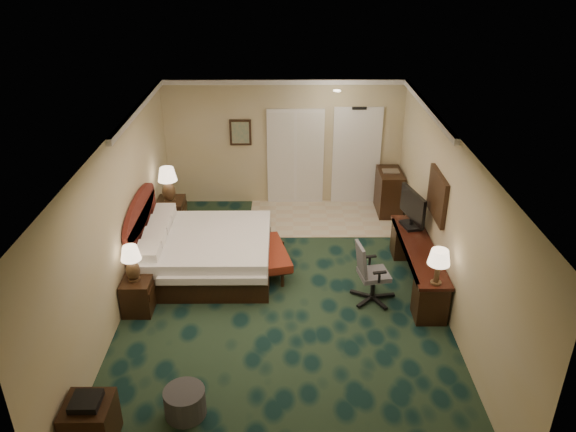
{
  "coord_description": "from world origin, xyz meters",
  "views": [
    {
      "loc": [
        0.02,
        -7.54,
        5.25
      ],
      "look_at": [
        0.07,
        0.6,
        1.2
      ],
      "focal_mm": 35.0,
      "sensor_mm": 36.0,
      "label": 1
    }
  ],
  "objects_px": {
    "lamp_near": "(132,263)",
    "desk": "(417,266)",
    "nightstand_far": "(172,215)",
    "desk_chair": "(374,272)",
    "nightstand_near": "(138,295)",
    "lamp_far": "(168,185)",
    "side_table": "(90,423)",
    "ottoman": "(185,402)",
    "bed": "(208,254)",
    "bed_bench": "(273,259)",
    "tv": "(412,209)",
    "minibar": "(389,192)"
  },
  "relations": [
    {
      "from": "ottoman",
      "to": "desk",
      "type": "distance_m",
      "value": 4.47
    },
    {
      "from": "nightstand_far",
      "to": "ottoman",
      "type": "relative_size",
      "value": 1.27
    },
    {
      "from": "ottoman",
      "to": "desk",
      "type": "height_order",
      "value": "desk"
    },
    {
      "from": "bed",
      "to": "minibar",
      "type": "distance_m",
      "value": 4.23
    },
    {
      "from": "bed_bench",
      "to": "desk_chair",
      "type": "height_order",
      "value": "desk_chair"
    },
    {
      "from": "nightstand_near",
      "to": "desk_chair",
      "type": "distance_m",
      "value": 3.7
    },
    {
      "from": "bed_bench",
      "to": "ottoman",
      "type": "bearing_deg",
      "value": -120.19
    },
    {
      "from": "bed_bench",
      "to": "minibar",
      "type": "bearing_deg",
      "value": 30.86
    },
    {
      "from": "bed",
      "to": "desk_chair",
      "type": "bearing_deg",
      "value": -17.93
    },
    {
      "from": "lamp_near",
      "to": "ottoman",
      "type": "height_order",
      "value": "lamp_near"
    },
    {
      "from": "lamp_near",
      "to": "lamp_far",
      "type": "bearing_deg",
      "value": 88.57
    },
    {
      "from": "bed",
      "to": "nightstand_near",
      "type": "relative_size",
      "value": 3.87
    },
    {
      "from": "desk_chair",
      "to": "minibar",
      "type": "bearing_deg",
      "value": 66.62
    },
    {
      "from": "tv",
      "to": "nightstand_far",
      "type": "bearing_deg",
      "value": 151.0
    },
    {
      "from": "nightstand_far",
      "to": "desk_chair",
      "type": "height_order",
      "value": "desk_chair"
    },
    {
      "from": "lamp_far",
      "to": "ottoman",
      "type": "height_order",
      "value": "lamp_far"
    },
    {
      "from": "desk",
      "to": "tv",
      "type": "xyz_separation_m",
      "value": [
        0.01,
        0.75,
        0.68
      ]
    },
    {
      "from": "nightstand_far",
      "to": "lamp_far",
      "type": "bearing_deg",
      "value": -87.32
    },
    {
      "from": "lamp_near",
      "to": "minibar",
      "type": "relative_size",
      "value": 0.63
    },
    {
      "from": "lamp_near",
      "to": "desk",
      "type": "height_order",
      "value": "lamp_near"
    },
    {
      "from": "nightstand_near",
      "to": "side_table",
      "type": "xyz_separation_m",
      "value": [
        0.06,
        -2.57,
        0.01
      ]
    },
    {
      "from": "tv",
      "to": "minibar",
      "type": "xyz_separation_m",
      "value": [
        -0.02,
        2.02,
        -0.57
      ]
    },
    {
      "from": "bed",
      "to": "nightstand_far",
      "type": "xyz_separation_m",
      "value": [
        -0.9,
        1.56,
        -0.02
      ]
    },
    {
      "from": "bed",
      "to": "bed_bench",
      "type": "height_order",
      "value": "bed"
    },
    {
      "from": "bed",
      "to": "tv",
      "type": "bearing_deg",
      "value": 5.08
    },
    {
      "from": "nightstand_far",
      "to": "desk_chair",
      "type": "relative_size",
      "value": 0.63
    },
    {
      "from": "ottoman",
      "to": "desk_chair",
      "type": "relative_size",
      "value": 0.49
    },
    {
      "from": "nightstand_near",
      "to": "lamp_far",
      "type": "relative_size",
      "value": 0.81
    },
    {
      "from": "desk_chair",
      "to": "nightstand_near",
      "type": "bearing_deg",
      "value": 174.46
    },
    {
      "from": "nightstand_near",
      "to": "desk_chair",
      "type": "height_order",
      "value": "desk_chair"
    },
    {
      "from": "lamp_near",
      "to": "desk_chair",
      "type": "relative_size",
      "value": 0.56
    },
    {
      "from": "bed_bench",
      "to": "lamp_far",
      "type": "bearing_deg",
      "value": 130.32
    },
    {
      "from": "lamp_far",
      "to": "bed",
      "type": "bearing_deg",
      "value": -59.34
    },
    {
      "from": "nightstand_near",
      "to": "nightstand_far",
      "type": "xyz_separation_m",
      "value": [
        0.03,
        2.72,
        0.04
      ]
    },
    {
      "from": "lamp_near",
      "to": "ottoman",
      "type": "distance_m",
      "value": 2.51
    },
    {
      "from": "lamp_near",
      "to": "desk_chair",
      "type": "xyz_separation_m",
      "value": [
        3.72,
        0.26,
        -0.33
      ]
    },
    {
      "from": "lamp_near",
      "to": "side_table",
      "type": "distance_m",
      "value": 2.64
    },
    {
      "from": "side_table",
      "to": "ottoman",
      "type": "bearing_deg",
      "value": 22.84
    },
    {
      "from": "desk_chair",
      "to": "tv",
      "type": "bearing_deg",
      "value": 46.6
    },
    {
      "from": "nightstand_near",
      "to": "lamp_near",
      "type": "distance_m",
      "value": 0.57
    },
    {
      "from": "side_table",
      "to": "desk",
      "type": "bearing_deg",
      "value": 36.7
    },
    {
      "from": "lamp_near",
      "to": "ottoman",
      "type": "xyz_separation_m",
      "value": [
        1.09,
        -2.16,
        -0.67
      ]
    },
    {
      "from": "nightstand_near",
      "to": "ottoman",
      "type": "xyz_separation_m",
      "value": [
        1.06,
        -2.14,
        -0.1
      ]
    },
    {
      "from": "lamp_near",
      "to": "desk_chair",
      "type": "height_order",
      "value": "lamp_near"
    },
    {
      "from": "nightstand_near",
      "to": "desk",
      "type": "height_order",
      "value": "desk"
    },
    {
      "from": "side_table",
      "to": "desk_chair",
      "type": "relative_size",
      "value": 0.56
    },
    {
      "from": "side_table",
      "to": "nightstand_near",
      "type": "bearing_deg",
      "value": 91.25
    },
    {
      "from": "lamp_far",
      "to": "desk",
      "type": "height_order",
      "value": "lamp_far"
    },
    {
      "from": "nightstand_near",
      "to": "lamp_far",
      "type": "height_order",
      "value": "lamp_far"
    },
    {
      "from": "lamp_far",
      "to": "minibar",
      "type": "distance_m",
      "value": 4.54
    }
  ]
}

